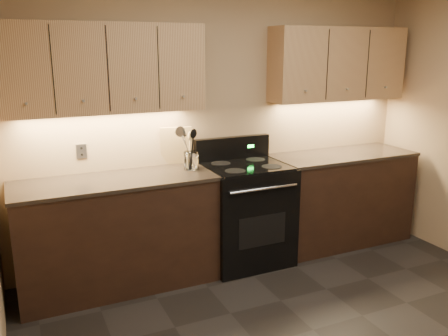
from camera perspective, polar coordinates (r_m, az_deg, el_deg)
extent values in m
cube|color=tan|center=(4.46, -0.14, 5.80)|extent=(4.00, 0.04, 2.60)
cube|color=black|center=(4.07, -12.66, -7.84)|extent=(1.60, 0.60, 0.90)
cube|color=#3A2E25|center=(3.92, -13.03, -1.53)|extent=(1.62, 0.62, 0.03)
cube|color=black|center=(5.01, 13.72, -3.64)|extent=(1.44, 0.60, 0.90)
cube|color=#3A2E25|center=(4.89, 14.04, 1.55)|extent=(1.46, 0.62, 0.03)
cube|color=black|center=(4.42, 2.58, -5.57)|extent=(0.76, 0.65, 0.92)
cube|color=black|center=(4.28, 2.65, 0.29)|extent=(0.70, 0.60, 0.01)
cube|color=black|center=(4.50, 1.00, 2.39)|extent=(0.76, 0.07, 0.22)
cube|color=#19FF33|center=(4.55, 3.25, 2.63)|extent=(0.06, 0.00, 0.03)
cylinder|color=silver|center=(4.02, 4.85, -2.51)|extent=(0.65, 0.02, 0.02)
cube|color=black|center=(4.16, 4.65, -7.55)|extent=(0.46, 0.00, 0.28)
cylinder|color=black|center=(4.07, 1.37, -0.34)|extent=(0.18, 0.18, 0.00)
cylinder|color=black|center=(4.23, 5.75, 0.18)|extent=(0.18, 0.18, 0.00)
cylinder|color=black|center=(4.33, -0.37, 0.58)|extent=(0.18, 0.18, 0.00)
cylinder|color=black|center=(4.49, 3.82, 1.04)|extent=(0.18, 0.18, 0.00)
cube|color=tan|center=(3.93, -14.24, 11.54)|extent=(1.60, 0.30, 0.70)
cube|color=tan|center=(4.90, 13.57, 12.06)|extent=(1.44, 0.30, 0.70)
cube|color=#B2B5BA|center=(4.13, -16.76, 1.93)|extent=(0.08, 0.01, 0.12)
cylinder|color=white|center=(4.12, -3.97, 0.93)|extent=(0.14, 0.14, 0.16)
cylinder|color=white|center=(4.14, -3.96, -0.02)|extent=(0.12, 0.12, 0.02)
cube|color=tan|center=(4.28, -5.79, 2.69)|extent=(0.29, 0.13, 0.35)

